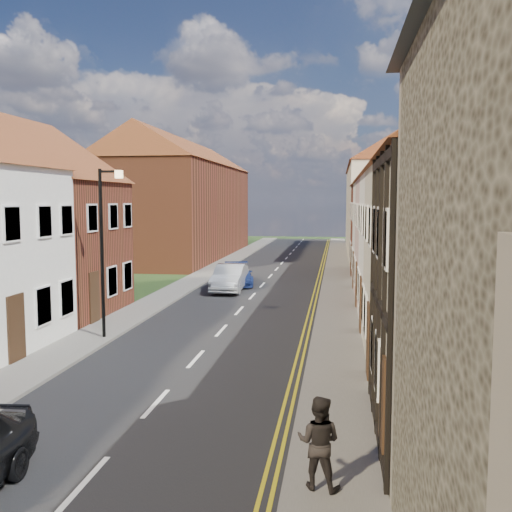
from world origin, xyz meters
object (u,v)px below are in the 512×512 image
lamppost (104,242)px  car_mid (230,278)px  pedestrian_right (319,442)px  car_far (237,274)px

lamppost → car_mid: 12.19m
car_mid → pedestrian_right: (5.62, -21.42, 0.19)m
lamppost → car_far: (2.31, 14.00, -2.92)m
lamppost → car_far: 14.49m
car_far → pedestrian_right: pedestrian_right is taller
pedestrian_right → car_far: bearing=-64.0°
car_far → pedestrian_right: (5.62, -23.78, 0.30)m
lamppost → car_far: bearing=80.6°
lamppost → car_far: lamppost is taller
lamppost → pedestrian_right: (7.94, -9.78, -2.62)m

